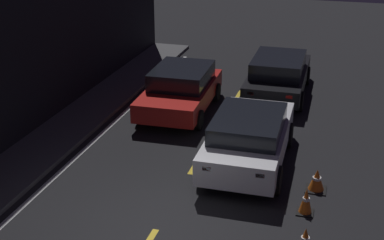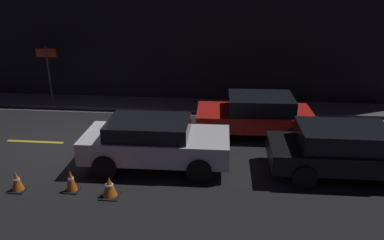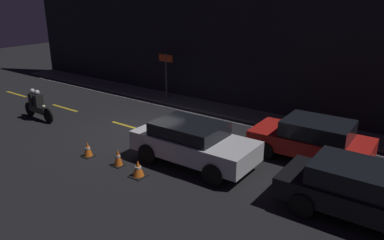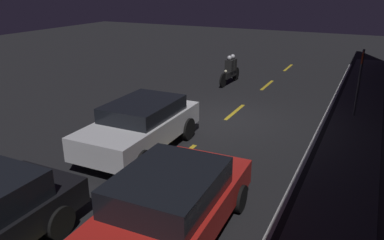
{
  "view_description": "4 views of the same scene",
  "coord_description": "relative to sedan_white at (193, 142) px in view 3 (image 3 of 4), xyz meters",
  "views": [
    {
      "loc": [
        -8.84,
        -3.37,
        6.48
      ],
      "look_at": [
        3.49,
        0.23,
        1.06
      ],
      "focal_mm": 50.0,
      "sensor_mm": 36.0,
      "label": 1
    },
    {
      "loc": [
        5.51,
        -11.17,
        5.24
      ],
      "look_at": [
        4.41,
        0.12,
        0.95
      ],
      "focal_mm": 35.0,
      "sensor_mm": 36.0,
      "label": 2
    },
    {
      "loc": [
        10.31,
        -10.71,
        5.64
      ],
      "look_at": [
        2.66,
        -0.27,
        1.12
      ],
      "focal_mm": 35.0,
      "sensor_mm": 36.0,
      "label": 3
    },
    {
      "loc": [
        11.91,
        4.57,
        4.64
      ],
      "look_at": [
        3.1,
        0.2,
        1.05
      ],
      "focal_mm": 35.0,
      "sensor_mm": 36.0,
      "label": 4
    }
  ],
  "objects": [
    {
      "name": "van_black",
      "position": [
        5.48,
        0.0,
        -0.02
      ],
      "size": [
        4.49,
        2.03,
        1.42
      ],
      "rotation": [
        0.0,
        0.0,
        0.01
      ],
      "color": "black",
      "rests_on": "ground"
    },
    {
      "name": "taxi_red",
      "position": [
        3.11,
        2.8,
        -0.04
      ],
      "size": [
        4.11,
        2.13,
        1.42
      ],
      "rotation": [
        0.0,
        0.0,
        3.17
      ],
      "color": "red",
      "rests_on": "ground"
    },
    {
      "name": "lane_solid_kerb",
      "position": [
        -3.45,
        4.49,
        -0.79
      ],
      "size": [
        25.2,
        0.14,
        0.01
      ],
      "color": "silver",
      "rests_on": "ground"
    },
    {
      "name": "ground_plane",
      "position": [
        -3.45,
        1.29,
        -0.79
      ],
      "size": [
        56.0,
        56.0,
        0.0
      ],
      "primitive_type": "plane",
      "color": "black"
    },
    {
      "name": "building_front",
      "position": [
        -3.45,
        6.54,
        2.7
      ],
      "size": [
        28.0,
        0.3,
        6.97
      ],
      "color": "black",
      "rests_on": "ground"
    },
    {
      "name": "lane_dash_e",
      "position": [
        4.55,
        1.29,
        -0.79
      ],
      "size": [
        2.0,
        0.14,
        0.01
      ],
      "color": "gold",
      "rests_on": "ground"
    },
    {
      "name": "traffic_cone_near",
      "position": [
        -3.35,
        -1.76,
        -0.52
      ],
      "size": [
        0.41,
        0.41,
        0.55
      ],
      "color": "black",
      "rests_on": "ground"
    },
    {
      "name": "raised_curb",
      "position": [
        -3.45,
        5.56,
        -0.73
      ],
      "size": [
        28.0,
        1.64,
        0.12
      ],
      "color": "#4C4C4F",
      "rests_on": "ground"
    },
    {
      "name": "shop_sign",
      "position": [
        -5.71,
        5.43,
        1.02
      ],
      "size": [
        0.9,
        0.08,
        2.4
      ],
      "color": "#4C4C51",
      "rests_on": "raised_curb"
    },
    {
      "name": "traffic_cone_far",
      "position": [
        -0.84,
        -1.8,
        -0.52
      ],
      "size": [
        0.49,
        0.49,
        0.55
      ],
      "color": "black",
      "rests_on": "ground"
    },
    {
      "name": "traffic_cone_mid",
      "position": [
        -1.92,
        -1.65,
        -0.49
      ],
      "size": [
        0.37,
        0.37,
        0.61
      ],
      "color": "black",
      "rests_on": "ground"
    },
    {
      "name": "lane_dash_d",
      "position": [
        0.05,
        1.29,
        -0.79
      ],
      "size": [
        2.0,
        0.14,
        0.01
      ],
      "color": "gold",
      "rests_on": "ground"
    },
    {
      "name": "motorcycle",
      "position": [
        -8.47,
        -0.45,
        -0.13
      ],
      "size": [
        2.23,
        0.39,
        1.41
      ],
      "rotation": [
        0.0,
        0.0,
        -0.04
      ],
      "color": "black",
      "rests_on": "ground"
    },
    {
      "name": "lane_dash_b",
      "position": [
        -8.95,
        1.29,
        -0.79
      ],
      "size": [
        2.0,
        0.14,
        0.01
      ],
      "color": "gold",
      "rests_on": "ground"
    },
    {
      "name": "lane_dash_c",
      "position": [
        -4.45,
        1.29,
        -0.79
      ],
      "size": [
        2.0,
        0.14,
        0.01
      ],
      "color": "gold",
      "rests_on": "ground"
    },
    {
      "name": "sedan_white",
      "position": [
        0.0,
        0.0,
        0.0
      ],
      "size": [
        4.27,
        2.03,
        1.44
      ],
      "rotation": [
        0.0,
        0.0,
        0.01
      ],
      "color": "silver",
      "rests_on": "ground"
    },
    {
      "name": "lane_dash_a",
      "position": [
        -13.45,
        1.29,
        -0.79
      ],
      "size": [
        2.0,
        0.14,
        0.01
      ],
      "color": "gold",
      "rests_on": "ground"
    }
  ]
}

